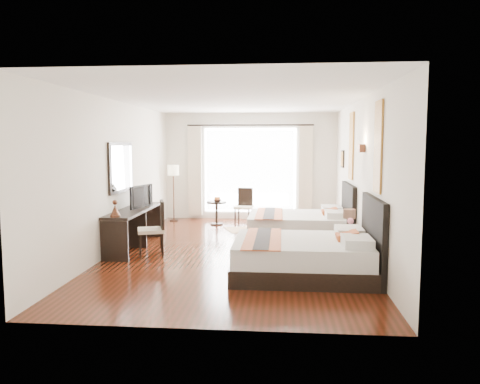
# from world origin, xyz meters

# --- Properties ---
(floor) EXTENTS (4.50, 7.50, 0.01)m
(floor) POSITION_xyz_m (0.00, 0.00, -0.01)
(floor) COLOR black
(floor) RESTS_ON ground
(ceiling) EXTENTS (4.50, 7.50, 0.02)m
(ceiling) POSITION_xyz_m (0.00, 0.00, 2.79)
(ceiling) COLOR white
(ceiling) RESTS_ON wall_headboard
(wall_headboard) EXTENTS (0.01, 7.50, 2.80)m
(wall_headboard) POSITION_xyz_m (2.25, 0.00, 1.40)
(wall_headboard) COLOR silver
(wall_headboard) RESTS_ON floor
(wall_desk) EXTENTS (0.01, 7.50, 2.80)m
(wall_desk) POSITION_xyz_m (-2.25, 0.00, 1.40)
(wall_desk) COLOR silver
(wall_desk) RESTS_ON floor
(wall_window) EXTENTS (4.50, 0.01, 2.80)m
(wall_window) POSITION_xyz_m (0.00, 3.75, 1.40)
(wall_window) COLOR silver
(wall_window) RESTS_ON floor
(wall_entry) EXTENTS (4.50, 0.01, 2.80)m
(wall_entry) POSITION_xyz_m (0.00, -3.75, 1.40)
(wall_entry) COLOR silver
(wall_entry) RESTS_ON floor
(window_glass) EXTENTS (2.40, 0.02, 2.20)m
(window_glass) POSITION_xyz_m (0.00, 3.73, 1.30)
(window_glass) COLOR white
(window_glass) RESTS_ON wall_window
(sheer_curtain) EXTENTS (2.30, 0.02, 2.10)m
(sheer_curtain) POSITION_xyz_m (0.00, 3.67, 1.30)
(sheer_curtain) COLOR white
(sheer_curtain) RESTS_ON wall_window
(drape_left) EXTENTS (0.35, 0.14, 2.35)m
(drape_left) POSITION_xyz_m (-1.45, 3.63, 1.28)
(drape_left) COLOR #C0AC95
(drape_left) RESTS_ON floor
(drape_right) EXTENTS (0.35, 0.14, 2.35)m
(drape_right) POSITION_xyz_m (1.45, 3.63, 1.28)
(drape_right) COLOR #C0AC95
(drape_right) RESTS_ON floor
(art_panel_near) EXTENTS (0.03, 0.50, 1.35)m
(art_panel_near) POSITION_xyz_m (2.23, -1.55, 1.95)
(art_panel_near) COLOR maroon
(art_panel_near) RESTS_ON wall_headboard
(art_panel_far) EXTENTS (0.03, 0.50, 1.35)m
(art_panel_far) POSITION_xyz_m (2.23, 1.09, 1.95)
(art_panel_far) COLOR maroon
(art_panel_far) RESTS_ON wall_headboard
(wall_sconce) EXTENTS (0.10, 0.14, 0.14)m
(wall_sconce) POSITION_xyz_m (2.19, -0.38, 1.92)
(wall_sconce) COLOR #402316
(wall_sconce) RESTS_ON wall_headboard
(mirror_frame) EXTENTS (0.04, 1.25, 0.95)m
(mirror_frame) POSITION_xyz_m (-2.22, 0.08, 1.55)
(mirror_frame) COLOR black
(mirror_frame) RESTS_ON wall_desk
(mirror_glass) EXTENTS (0.01, 1.12, 0.82)m
(mirror_glass) POSITION_xyz_m (-2.19, 0.08, 1.55)
(mirror_glass) COLOR white
(mirror_glass) RESTS_ON mirror_frame
(bed_near) EXTENTS (2.14, 1.67, 1.21)m
(bed_near) POSITION_xyz_m (1.23, -1.55, 0.31)
(bed_near) COLOR black
(bed_near) RESTS_ON floor
(bed_far) EXTENTS (2.10, 1.64, 1.18)m
(bed_far) POSITION_xyz_m (1.25, 1.09, 0.31)
(bed_far) COLOR black
(bed_far) RESTS_ON floor
(nightstand) EXTENTS (0.43, 0.53, 0.51)m
(nightstand) POSITION_xyz_m (2.02, -0.38, 0.26)
(nightstand) COLOR black
(nightstand) RESTS_ON floor
(table_lamp) EXTENTS (0.22, 0.22, 0.35)m
(table_lamp) POSITION_xyz_m (2.03, -0.24, 0.74)
(table_lamp) COLOR black
(table_lamp) RESTS_ON nightstand
(vase) EXTENTS (0.13, 0.13, 0.12)m
(vase) POSITION_xyz_m (2.00, -0.57, 0.56)
(vase) COLOR black
(vase) RESTS_ON nightstand
(console_desk) EXTENTS (0.50, 2.20, 0.76)m
(console_desk) POSITION_xyz_m (-1.99, 0.08, 0.38)
(console_desk) COLOR black
(console_desk) RESTS_ON floor
(television) EXTENTS (0.29, 0.77, 0.44)m
(television) POSITION_xyz_m (-1.97, 0.30, 0.98)
(television) COLOR black
(television) RESTS_ON console_desk
(bronze_figurine) EXTENTS (0.22, 0.22, 0.26)m
(bronze_figurine) POSITION_xyz_m (-1.99, -0.92, 0.88)
(bronze_figurine) COLOR #402316
(bronze_figurine) RESTS_ON console_desk
(desk_chair) EXTENTS (0.58, 0.58, 0.98)m
(desk_chair) POSITION_xyz_m (-1.47, -0.50, 0.30)
(desk_chair) COLOR tan
(desk_chair) RESTS_ON floor
(floor_lamp) EXTENTS (0.29, 0.29, 1.45)m
(floor_lamp) POSITION_xyz_m (-1.95, 3.25, 1.22)
(floor_lamp) COLOR black
(floor_lamp) RESTS_ON floor
(side_table) EXTENTS (0.50, 0.50, 0.58)m
(side_table) POSITION_xyz_m (-0.77, 2.80, 0.29)
(side_table) COLOR black
(side_table) RESTS_ON floor
(fruit_bowl) EXTENTS (0.27, 0.27, 0.05)m
(fruit_bowl) POSITION_xyz_m (-0.74, 2.76, 0.60)
(fruit_bowl) COLOR #482F19
(fruit_bowl) RESTS_ON side_table
(window_chair) EXTENTS (0.47, 0.47, 0.89)m
(window_chair) POSITION_xyz_m (-0.11, 3.01, 0.27)
(window_chair) COLOR tan
(window_chair) RESTS_ON floor
(jute_rug) EXTENTS (1.30, 1.10, 0.01)m
(jute_rug) POSITION_xyz_m (0.11, 2.23, 0.01)
(jute_rug) COLOR tan
(jute_rug) RESTS_ON floor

